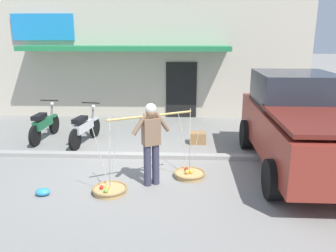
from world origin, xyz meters
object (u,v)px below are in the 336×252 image
object	(u,v)px
fruit_vendor	(151,139)
motorcycle_second_in_row	(85,128)
fruit_basket_right_side	(189,174)
parked_truck	(301,124)
plastic_litter_bag	(43,192)
fruit_basket_left_side	(110,189)
wooden_crate	(198,138)
motorcycle_nearest_shop	(44,125)

from	to	relation	value
fruit_vendor	motorcycle_second_in_row	size ratio (longest dim) A/B	0.94
fruit_basket_right_side	parked_truck	size ratio (longest dim) A/B	0.31
plastic_litter_bag	fruit_basket_left_side	bearing A→B (deg)	7.16
wooden_crate	fruit_vendor	bearing A→B (deg)	-111.03
fruit_basket_right_side	parked_truck	world-z (taller)	parked_truck
fruit_basket_right_side	motorcycle_nearest_shop	distance (m)	4.85
fruit_basket_right_side	plastic_litter_bag	size ratio (longest dim) A/B	5.18
parked_truck	wooden_crate	xyz separation A→B (m)	(-2.22, 1.64, -0.87)
motorcycle_second_in_row	fruit_vendor	bearing A→B (deg)	-50.91
fruit_vendor	fruit_basket_right_side	xyz separation A→B (m)	(0.78, 0.41, -0.91)
wooden_crate	fruit_basket_left_side	bearing A→B (deg)	-120.20
fruit_basket_left_side	parked_truck	xyz separation A→B (m)	(4.05, 1.51, 0.96)
fruit_basket_left_side	motorcycle_second_in_row	bearing A→B (deg)	113.72
fruit_vendor	plastic_litter_bag	size ratio (longest dim) A/B	6.05
fruit_basket_left_side	motorcycle_second_in_row	distance (m)	3.30
motorcycle_second_in_row	plastic_litter_bag	xyz separation A→B (m)	(0.06, -3.16, -0.38)
fruit_basket_left_side	fruit_vendor	bearing A→B (deg)	27.97
fruit_basket_left_side	fruit_basket_right_side	distance (m)	1.77
fruit_basket_left_side	wooden_crate	bearing A→B (deg)	59.80
parked_truck	wooden_crate	distance (m)	2.89
parked_truck	plastic_litter_bag	bearing A→B (deg)	-162.57
parked_truck	wooden_crate	size ratio (longest dim) A/B	10.77
fruit_vendor	plastic_litter_bag	distance (m)	2.31
plastic_litter_bag	wooden_crate	size ratio (longest dim) A/B	0.64
motorcycle_second_in_row	plastic_litter_bag	world-z (taller)	motorcycle_second_in_row
fruit_vendor	motorcycle_nearest_shop	bearing A→B (deg)	139.39
fruit_basket_left_side	wooden_crate	distance (m)	3.65
fruit_vendor	fruit_basket_right_side	bearing A→B (deg)	27.90
fruit_basket_right_side	parked_truck	xyz separation A→B (m)	(2.49, 0.68, 0.96)
parked_truck	plastic_litter_bag	distance (m)	5.65
wooden_crate	parked_truck	bearing A→B (deg)	-36.55
parked_truck	motorcycle_nearest_shop	bearing A→B (deg)	164.87
fruit_basket_left_side	motorcycle_nearest_shop	xyz separation A→B (m)	(-2.59, 3.30, 0.38)
fruit_basket_right_side	wooden_crate	world-z (taller)	fruit_basket_right_side
plastic_litter_bag	wooden_crate	world-z (taller)	wooden_crate
motorcycle_nearest_shop	parked_truck	size ratio (longest dim) A/B	0.38
plastic_litter_bag	motorcycle_nearest_shop	bearing A→B (deg)	111.00
fruit_vendor	parked_truck	xyz separation A→B (m)	(3.27, 1.09, 0.05)
fruit_basket_right_side	fruit_basket_left_side	bearing A→B (deg)	-152.06
fruit_basket_right_side	motorcycle_second_in_row	size ratio (longest dim) A/B	0.80
fruit_vendor	fruit_basket_right_side	size ratio (longest dim) A/B	1.17
fruit_vendor	fruit_basket_left_side	xyz separation A→B (m)	(-0.78, -0.42, -0.91)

